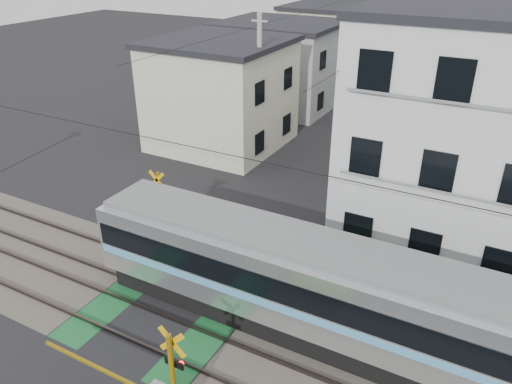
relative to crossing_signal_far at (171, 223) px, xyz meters
The scene contains 10 objects.
ground 4.53m from the crossing_signal_far, 54.71° to the right, with size 120.00×120.00×0.00m, color black.
track_bed 4.53m from the crossing_signal_far, 54.71° to the right, with size 120.00×120.00×0.14m.
crossing_signal_far is the anchor object (origin of this frame).
apartment_block 13.14m from the crossing_signal_far, 27.78° to the left, with size 10.20×8.36×9.30m.
houses_row 22.59m from the crossing_signal_far, 82.74° to the left, with size 22.07×31.35×6.80m.
tree_hill 45.03m from the crossing_signal_far, 87.66° to the left, with size 40.00×14.06×11.98m.
catenary 9.78m from the crossing_signal_far, 22.86° to the right, with size 60.00×5.04×7.00m.
utility_poles 19.70m from the crossing_signal_far, 85.47° to the left, with size 7.90×42.00×8.00m.
pedestrian 22.12m from the crossing_signal_far, 84.49° to the left, with size 0.68×0.45×1.86m, color black.
weed_patches 5.76m from the crossing_signal_far, 40.76° to the right, with size 10.25×8.80×0.40m.
Camera 1 is at (9.06, -10.48, 11.33)m, focal length 35.00 mm.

